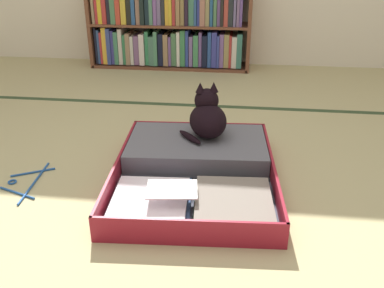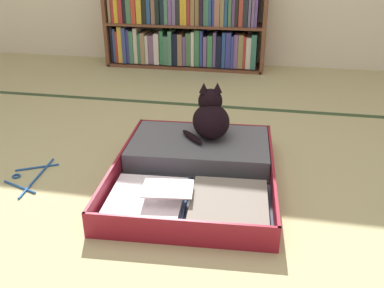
{
  "view_description": "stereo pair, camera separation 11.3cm",
  "coord_description": "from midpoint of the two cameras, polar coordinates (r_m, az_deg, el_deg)",
  "views": [
    {
      "loc": [
        0.28,
        -1.45,
        1.0
      ],
      "look_at": [
        0.07,
        0.27,
        0.17
      ],
      "focal_mm": 39.53,
      "sensor_mm": 36.0,
      "label": 1
    },
    {
      "loc": [
        0.39,
        -1.43,
        1.0
      ],
      "look_at": [
        0.07,
        0.27,
        0.17
      ],
      "focal_mm": 39.53,
      "sensor_mm": 36.0,
      "label": 2
    }
  ],
  "objects": [
    {
      "name": "clothes_hanger",
      "position": [
        2.12,
        -22.84,
        -4.8
      ],
      "size": [
        0.2,
        0.37,
        0.01
      ],
      "color": "#20529C",
      "rests_on": "ground_plane"
    },
    {
      "name": "open_suitcase",
      "position": [
        2.01,
        -0.98,
        -2.93
      ],
      "size": [
        0.77,
        0.96,
        0.11
      ],
      "color": "maroon",
      "rests_on": "ground_plane"
    },
    {
      "name": "tatami_border",
      "position": [
        2.89,
        -0.08,
        5.21
      ],
      "size": [
        4.8,
        0.05,
        0.0
      ],
      "color": "#314528",
      "rests_on": "ground_plane"
    },
    {
      "name": "ground_plane",
      "position": [
        1.79,
        -5.07,
        -8.74
      ],
      "size": [
        10.0,
        10.0,
        0.0
      ],
      "primitive_type": "plane",
      "color": "tan"
    },
    {
      "name": "bookshelf",
      "position": [
        3.8,
        -4.08,
        15.5
      ],
      "size": [
        1.39,
        0.3,
        0.74
      ],
      "color": "brown",
      "rests_on": "ground_plane"
    },
    {
      "name": "black_cat",
      "position": [
        2.13,
        0.54,
        3.65
      ],
      "size": [
        0.28,
        0.29,
        0.27
      ],
      "color": "black",
      "rests_on": "open_suitcase"
    }
  ]
}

